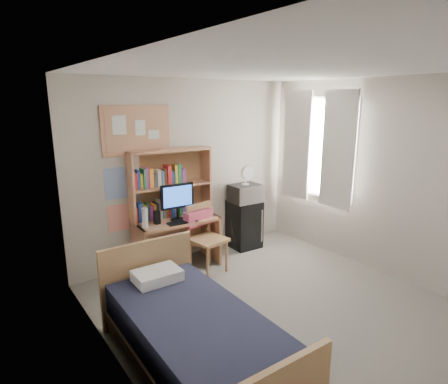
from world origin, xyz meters
TOP-DOWN VIEW (x-y plane):
  - floor at (0.00, 0.00)m, footprint 3.60×4.20m
  - ceiling at (0.00, 0.00)m, footprint 3.60×4.20m
  - wall_back at (0.00, 2.10)m, footprint 3.60×0.04m
  - wall_left at (-1.80, 0.00)m, footprint 0.04×4.20m
  - wall_right at (1.80, 0.00)m, footprint 0.04×4.20m
  - window_unit at (1.75, 1.20)m, footprint 0.10×1.40m
  - curtain_left at (1.72, 0.80)m, footprint 0.04×0.55m
  - curtain_right at (1.72, 1.60)m, footprint 0.04×0.55m
  - bulletin_board at (-0.78, 2.08)m, footprint 0.94×0.03m
  - poster_wave at (-1.10, 2.09)m, footprint 0.30×0.01m
  - poster_japan at (-1.10, 2.09)m, footprint 0.28×0.01m
  - desk at (-0.40, 1.80)m, footprint 1.17×0.64m
  - desk_chair at (-0.12, 1.41)m, footprint 0.54×0.54m
  - mini_fridge at (0.85, 1.84)m, footprint 0.47×0.47m
  - bed at (-1.28, -0.14)m, footprint 1.02×1.98m
  - hutch at (-0.39, 1.95)m, footprint 1.17×0.36m
  - monitor at (-0.40, 1.74)m, footprint 0.48×0.07m
  - keyboard at (-0.41, 1.60)m, footprint 0.42×0.15m
  - speaker_left at (-0.70, 1.75)m, footprint 0.08×0.08m
  - speaker_right at (-0.10, 1.72)m, footprint 0.07×0.07m
  - water_bottle at (-0.88, 1.73)m, footprint 0.08×0.08m
  - hoodie at (-0.15, 1.61)m, footprint 0.45×0.20m
  - microwave at (0.85, 1.82)m, footprint 0.49×0.38m
  - desk_fan at (0.85, 1.82)m, footprint 0.23×0.23m
  - pillow at (-1.26, 0.61)m, footprint 0.46×0.33m

SIDE VIEW (x-z plane):
  - floor at x=0.00m, z-range -0.02..0.00m
  - bed at x=-1.28m, z-range 0.00..0.54m
  - desk at x=-0.40m, z-range 0.00..0.71m
  - mini_fridge at x=0.85m, z-range 0.00..0.75m
  - desk_chair at x=-0.12m, z-range 0.00..0.95m
  - pillow at x=-1.26m, z-range 0.54..0.65m
  - keyboard at x=-0.41m, z-range 0.71..0.73m
  - hoodie at x=-0.15m, z-range 0.63..0.84m
  - poster_japan at x=-1.10m, z-range 0.60..0.96m
  - speaker_right at x=-0.10m, z-range 0.71..0.88m
  - speaker_left at x=-0.70m, z-range 0.71..0.89m
  - water_bottle at x=-0.88m, z-range 0.71..0.97m
  - microwave at x=0.85m, z-range 0.75..1.02m
  - monitor at x=-0.40m, z-range 0.71..1.22m
  - desk_fan at x=0.85m, z-range 1.02..1.30m
  - hutch at x=-0.39m, z-range 0.71..1.66m
  - poster_wave at x=-1.10m, z-range 1.04..1.46m
  - wall_back at x=0.00m, z-range 0.00..2.60m
  - wall_left at x=-1.80m, z-range 0.00..2.60m
  - wall_right at x=1.80m, z-range 0.00..2.60m
  - window_unit at x=1.75m, z-range 0.75..2.45m
  - curtain_left at x=1.72m, z-range 0.75..2.45m
  - curtain_right at x=1.72m, z-range 0.75..2.45m
  - bulletin_board at x=-0.78m, z-range 1.60..2.24m
  - ceiling at x=0.00m, z-range 2.59..2.61m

